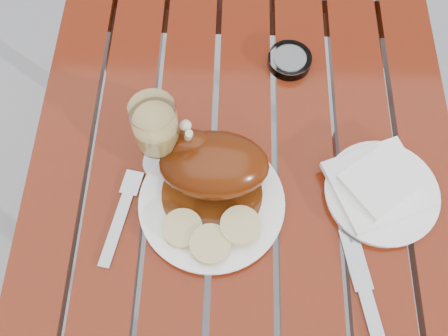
# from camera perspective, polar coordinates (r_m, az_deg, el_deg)

# --- Properties ---
(ground) EXTENTS (60.00, 60.00, 0.00)m
(ground) POSITION_cam_1_polar(r_m,az_deg,el_deg) (1.61, 1.24, -15.33)
(ground) COLOR slate
(ground) RESTS_ON ground
(table) EXTENTS (0.80, 1.20, 0.75)m
(table) POSITION_cam_1_polar(r_m,az_deg,el_deg) (1.24, 1.58, -12.21)
(table) COLOR maroon
(table) RESTS_ON ground
(dinner_plate) EXTENTS (0.30, 0.30, 0.02)m
(dinner_plate) POSITION_cam_1_polar(r_m,az_deg,el_deg) (0.89, -1.41, -4.06)
(dinner_plate) COLOR white
(dinner_plate) RESTS_ON table
(roast_duck) EXTENTS (0.19, 0.18, 0.14)m
(roast_duck) POSITION_cam_1_polar(r_m,az_deg,el_deg) (0.85, -1.54, 0.47)
(roast_duck) COLOR #4E2109
(roast_duck) RESTS_ON dinner_plate
(bread_dumplings) EXTENTS (0.17, 0.10, 0.02)m
(bread_dumplings) POSITION_cam_1_polar(r_m,az_deg,el_deg) (0.85, -1.50, -7.43)
(bread_dumplings) COLOR tan
(bread_dumplings) RESTS_ON dinner_plate
(wine_glass) EXTENTS (0.11, 0.11, 0.19)m
(wine_glass) POSITION_cam_1_polar(r_m,az_deg,el_deg) (0.85, -7.49, 3.35)
(wine_glass) COLOR #EECC6C
(wine_glass) RESTS_ON table
(side_plate) EXTENTS (0.26, 0.26, 0.02)m
(side_plate) POSITION_cam_1_polar(r_m,az_deg,el_deg) (0.94, 17.52, -2.75)
(side_plate) COLOR white
(side_plate) RESTS_ON table
(napkin) EXTENTS (0.20, 0.19, 0.01)m
(napkin) POSITION_cam_1_polar(r_m,az_deg,el_deg) (0.93, 17.11, -1.81)
(napkin) COLOR white
(napkin) RESTS_ON side_plate
(ashtray) EXTENTS (0.09, 0.09, 0.02)m
(ashtray) POSITION_cam_1_polar(r_m,az_deg,el_deg) (1.05, 7.49, 12.09)
(ashtray) COLOR #B2B7BC
(ashtray) RESTS_ON table
(fork) EXTENTS (0.05, 0.17, 0.01)m
(fork) POSITION_cam_1_polar(r_m,az_deg,el_deg) (0.90, -11.92, -5.99)
(fork) COLOR gray
(fork) RESTS_ON table
(knife) EXTENTS (0.07, 0.24, 0.01)m
(knife) POSITION_cam_1_polar(r_m,az_deg,el_deg) (0.87, 16.76, -16.75)
(knife) COLOR gray
(knife) RESTS_ON table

